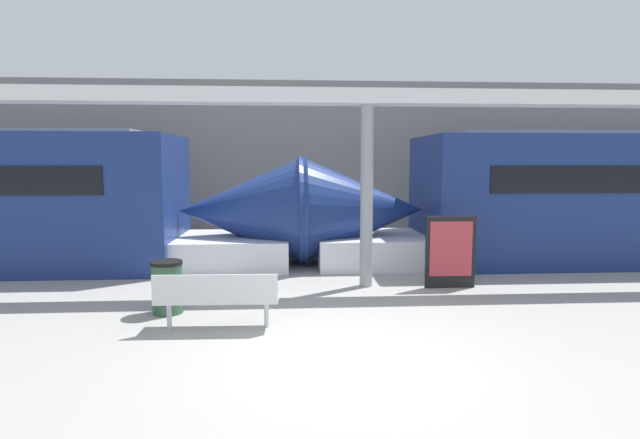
% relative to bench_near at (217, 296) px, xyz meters
% --- Properties ---
extents(ground_plane, '(60.00, 60.00, 0.00)m').
position_rel_bench_near_xyz_m(ground_plane, '(1.82, -1.33, -0.51)').
color(ground_plane, '#9E9B96').
extents(station_wall, '(56.00, 0.20, 5.00)m').
position_rel_bench_near_xyz_m(station_wall, '(1.82, 8.68, 1.99)').
color(station_wall, gray).
rests_on(station_wall, ground_plane).
extents(bench_near, '(1.82, 0.48, 0.86)m').
position_rel_bench_near_xyz_m(bench_near, '(0.00, 0.00, 0.00)').
color(bench_near, silver).
rests_on(bench_near, ground_plane).
extents(trash_bin, '(0.51, 0.51, 0.87)m').
position_rel_bench_near_xyz_m(trash_bin, '(-0.93, 0.90, -0.08)').
color(trash_bin, '#2D5138').
rests_on(trash_bin, ground_plane).
extents(poster_board, '(0.99, 0.07, 1.42)m').
position_rel_bench_near_xyz_m(poster_board, '(4.23, 2.24, 0.21)').
color(poster_board, black).
rests_on(poster_board, ground_plane).
extents(support_column_near, '(0.25, 0.25, 3.57)m').
position_rel_bench_near_xyz_m(support_column_near, '(2.60, 2.49, 1.27)').
color(support_column_near, gray).
rests_on(support_column_near, ground_plane).
extents(canopy_beam, '(28.00, 0.60, 0.28)m').
position_rel_bench_near_xyz_m(canopy_beam, '(2.60, 2.49, 3.20)').
color(canopy_beam, silver).
rests_on(canopy_beam, support_column_near).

